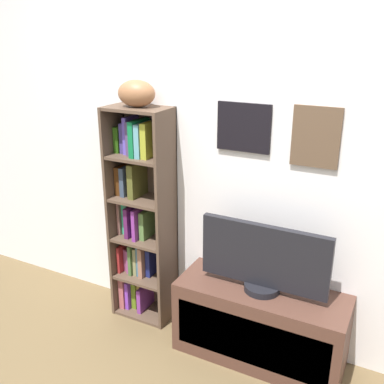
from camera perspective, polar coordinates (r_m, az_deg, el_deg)
name	(u,v)px	position (r m, az deg, el deg)	size (l,w,h in m)	color
back_wall	(233,149)	(2.78, 5.31, 5.58)	(4.80, 0.08, 2.59)	silver
bookshelf	(140,216)	(3.13, -6.70, -3.13)	(0.42, 0.26, 1.53)	brown
football	(136,94)	(2.86, -7.16, 12.46)	(0.25, 0.17, 0.17)	#915D3B
tv_stand	(260,324)	(2.94, 8.69, -16.44)	(1.05, 0.40, 0.49)	#4C2F24
television	(264,259)	(2.70, 9.21, -8.53)	(0.79, 0.22, 0.43)	black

